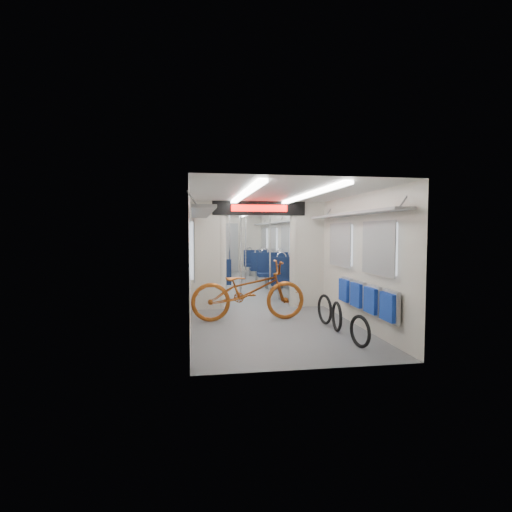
# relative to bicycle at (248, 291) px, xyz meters

# --- Properties ---
(carriage) EXTENTS (12.00, 12.02, 2.31)m
(carriage) POSITION_rel_bicycle_xyz_m (0.39, 2.97, 0.94)
(carriage) COLOR #515456
(carriage) RESTS_ON ground
(bicycle) EXTENTS (2.12, 0.75, 1.11)m
(bicycle) POSITION_rel_bicycle_xyz_m (0.00, 0.00, 0.00)
(bicycle) COLOR #9B4B16
(bicycle) RESTS_ON ground
(flip_bench) EXTENTS (0.12, 2.07, 0.47)m
(flip_bench) POSITION_rel_bicycle_xyz_m (1.75, -1.21, 0.02)
(flip_bench) COLOR gray
(flip_bench) RESTS_ON carriage
(bike_hoop_a) EXTENTS (0.15, 0.47, 0.47)m
(bike_hoop_a) POSITION_rel_bicycle_xyz_m (1.32, -2.01, -0.35)
(bike_hoop_a) COLOR black
(bike_hoop_a) RESTS_ON ground
(bike_hoop_b) EXTENTS (0.09, 0.50, 0.50)m
(bike_hoop_b) POSITION_rel_bicycle_xyz_m (1.33, -1.07, -0.33)
(bike_hoop_b) COLOR black
(bike_hoop_b) RESTS_ON ground
(bike_hoop_c) EXTENTS (0.11, 0.54, 0.54)m
(bike_hoop_c) POSITION_rel_bicycle_xyz_m (1.30, -0.54, -0.31)
(bike_hoop_c) COLOR black
(bike_hoop_c) RESTS_ON ground
(seat_bay_near_left) EXTENTS (0.90, 2.04, 1.09)m
(seat_bay_near_left) POSITION_rel_bicycle_xyz_m (-0.54, 3.40, -0.02)
(seat_bay_near_left) COLOR #0C1838
(seat_bay_near_left) RESTS_ON ground
(seat_bay_near_right) EXTENTS (0.96, 2.29, 1.17)m
(seat_bay_near_right) POSITION_rel_bicycle_xyz_m (1.33, 3.17, 0.01)
(seat_bay_near_right) COLOR #0C1838
(seat_bay_near_right) RESTS_ON ground
(seat_bay_far_left) EXTENTS (0.94, 2.20, 1.14)m
(seat_bay_far_left) POSITION_rel_bicycle_xyz_m (-0.54, 6.34, 0.00)
(seat_bay_far_left) COLOR #0C1838
(seat_bay_far_left) RESTS_ON ground
(seat_bay_far_right) EXTENTS (0.89, 1.98, 1.07)m
(seat_bay_far_right) POSITION_rel_bicycle_xyz_m (1.33, 6.67, -0.03)
(seat_bay_far_right) COLOR #0C1838
(seat_bay_far_right) RESTS_ON ground
(stanchion_near_left) EXTENTS (0.05, 0.05, 2.30)m
(stanchion_near_left) POSITION_rel_bicycle_xyz_m (0.09, 1.93, 0.59)
(stanchion_near_left) COLOR silver
(stanchion_near_left) RESTS_ON ground
(stanchion_near_right) EXTENTS (0.04, 0.04, 2.30)m
(stanchion_near_right) POSITION_rel_bicycle_xyz_m (0.78, 1.93, 0.59)
(stanchion_near_right) COLOR silver
(stanchion_near_right) RESTS_ON ground
(stanchion_far_left) EXTENTS (0.04, 0.04, 2.30)m
(stanchion_far_left) POSITION_rel_bicycle_xyz_m (0.13, 5.18, 0.59)
(stanchion_far_left) COLOR silver
(stanchion_far_left) RESTS_ON ground
(stanchion_far_right) EXTENTS (0.04, 0.04, 2.30)m
(stanchion_far_right) POSITION_rel_bicycle_xyz_m (0.62, 5.07, 0.59)
(stanchion_far_right) COLOR silver
(stanchion_far_right) RESTS_ON ground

